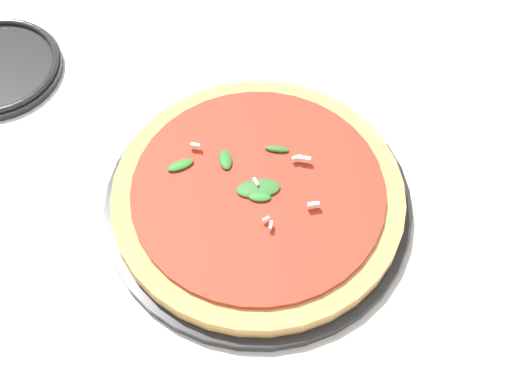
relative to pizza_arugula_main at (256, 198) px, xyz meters
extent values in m
plane|color=silver|center=(0.02, 0.03, -0.02)|extent=(6.00, 6.00, 0.00)
cylinder|color=black|center=(0.00, 0.00, -0.01)|extent=(0.34, 0.34, 0.01)
cylinder|color=tan|center=(0.00, 0.00, 0.00)|extent=(0.32, 0.32, 0.02)
cylinder|color=#A82D1E|center=(0.00, 0.00, 0.02)|extent=(0.28, 0.28, 0.01)
ellipsoid|color=#2D7024|center=(0.04, 0.08, 0.02)|extent=(0.02, 0.03, 0.01)
ellipsoid|color=#2C742C|center=(-0.01, 0.00, 0.02)|extent=(0.02, 0.03, 0.01)
ellipsoid|color=#266828|center=(0.04, 0.03, 0.02)|extent=(0.03, 0.02, 0.01)
ellipsoid|color=#2C6228|center=(0.00, 0.00, 0.02)|extent=(0.03, 0.05, 0.01)
ellipsoid|color=#2A6426|center=(0.05, -0.02, 0.02)|extent=(0.01, 0.03, 0.01)
cube|color=#EFE5C6|center=(-0.03, -0.06, 0.03)|extent=(0.01, 0.01, 0.01)
cube|color=#EFE5C6|center=(0.06, 0.07, 0.03)|extent=(0.01, 0.01, 0.01)
cube|color=#EFE5C6|center=(0.03, -0.04, 0.03)|extent=(0.01, 0.01, 0.01)
cube|color=#EFE5C6|center=(-0.04, -0.01, 0.03)|extent=(0.01, 0.01, 0.00)
cube|color=#EFE5C6|center=(0.00, 0.00, 0.03)|extent=(0.01, 0.01, 0.01)
cube|color=#EFE5C6|center=(0.03, -0.05, 0.03)|extent=(0.01, 0.01, 0.01)
cube|color=#EFE5C6|center=(-0.05, -0.01, 0.03)|extent=(0.01, 0.01, 0.01)
camera|label=1|loc=(-0.42, 0.03, 0.66)|focal=50.00mm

